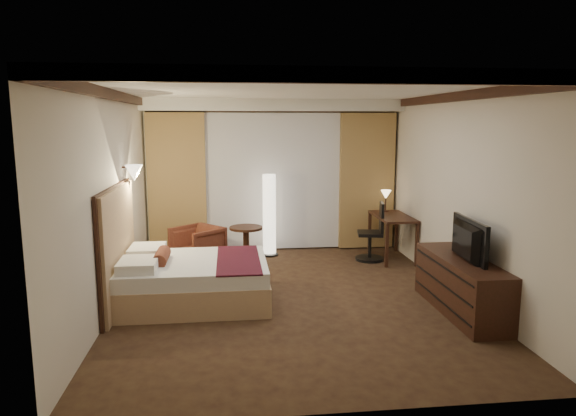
{
  "coord_description": "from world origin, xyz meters",
  "views": [
    {
      "loc": [
        -0.79,
        -6.46,
        2.3
      ],
      "look_at": [
        0.0,
        0.4,
        1.15
      ],
      "focal_mm": 32.0,
      "sensor_mm": 36.0,
      "label": 1
    }
  ],
  "objects": [
    {
      "name": "floor",
      "position": [
        0.0,
        0.0,
        0.0
      ],
      "size": [
        4.5,
        5.5,
        0.01
      ],
      "primitive_type": "cube",
      "color": "#311B13",
      "rests_on": "ground"
    },
    {
      "name": "ceiling",
      "position": [
        0.0,
        0.0,
        2.7
      ],
      "size": [
        4.5,
        5.5,
        0.01
      ],
      "primitive_type": "cube",
      "color": "white",
      "rests_on": "back_wall"
    },
    {
      "name": "back_wall",
      "position": [
        0.0,
        2.75,
        1.35
      ],
      "size": [
        4.5,
        0.02,
        2.7
      ],
      "primitive_type": "cube",
      "color": "beige",
      "rests_on": "floor"
    },
    {
      "name": "left_wall",
      "position": [
        -2.25,
        0.0,
        1.35
      ],
      "size": [
        0.02,
        5.5,
        2.7
      ],
      "primitive_type": "cube",
      "color": "beige",
      "rests_on": "floor"
    },
    {
      "name": "right_wall",
      "position": [
        2.25,
        0.0,
        1.35
      ],
      "size": [
        0.02,
        5.5,
        2.7
      ],
      "primitive_type": "cube",
      "color": "beige",
      "rests_on": "floor"
    },
    {
      "name": "crown_molding",
      "position": [
        0.0,
        0.0,
        2.64
      ],
      "size": [
        4.5,
        5.5,
        0.12
      ],
      "primitive_type": null,
      "color": "black",
      "rests_on": "ceiling"
    },
    {
      "name": "soffit",
      "position": [
        0.0,
        2.5,
        2.6
      ],
      "size": [
        4.5,
        0.5,
        0.2
      ],
      "primitive_type": "cube",
      "color": "white",
      "rests_on": "ceiling"
    },
    {
      "name": "curtain_sheer",
      "position": [
        0.0,
        2.67,
        1.25
      ],
      "size": [
        2.48,
        0.04,
        2.45
      ],
      "primitive_type": "cube",
      "color": "silver",
      "rests_on": "back_wall"
    },
    {
      "name": "curtain_left_drape",
      "position": [
        -1.7,
        2.61,
        1.25
      ],
      "size": [
        1.0,
        0.14,
        2.45
      ],
      "primitive_type": "cube",
      "color": "tan",
      "rests_on": "back_wall"
    },
    {
      "name": "curtain_right_drape",
      "position": [
        1.7,
        2.61,
        1.25
      ],
      "size": [
        1.0,
        0.14,
        2.45
      ],
      "primitive_type": "cube",
      "color": "tan",
      "rests_on": "back_wall"
    },
    {
      "name": "wall_sconce",
      "position": [
        -2.09,
        0.76,
        1.62
      ],
      "size": [
        0.24,
        0.24,
        0.24
      ],
      "primitive_type": null,
      "color": "white",
      "rests_on": "left_wall"
    },
    {
      "name": "bed",
      "position": [
        -1.25,
        0.03,
        0.27
      ],
      "size": [
        1.87,
        1.46,
        0.55
      ],
      "primitive_type": null,
      "color": "white",
      "rests_on": "floor"
    },
    {
      "name": "headboard",
      "position": [
        -2.2,
        0.03,
        0.75
      ],
      "size": [
        0.12,
        1.76,
        1.5
      ],
      "primitive_type": null,
      "color": "tan",
      "rests_on": "floor"
    },
    {
      "name": "armchair",
      "position": [
        -1.33,
        1.8,
        0.35
      ],
      "size": [
        0.93,
        0.94,
        0.7
      ],
      "primitive_type": "imported",
      "rotation": [
        0.0,
        0.0,
        -0.85
      ],
      "color": "#542519",
      "rests_on": "floor"
    },
    {
      "name": "side_table",
      "position": [
        -0.53,
        1.86,
        0.3
      ],
      "size": [
        0.55,
        0.55,
        0.61
      ],
      "primitive_type": null,
      "color": "black",
      "rests_on": "floor"
    },
    {
      "name": "floor_lamp",
      "position": [
        -0.11,
        2.27,
        0.72
      ],
      "size": [
        0.3,
        0.3,
        1.44
      ],
      "primitive_type": null,
      "color": "white",
      "rests_on": "floor"
    },
    {
      "name": "desk",
      "position": [
        1.95,
        1.82,
        0.38
      ],
      "size": [
        0.55,
        1.12,
        0.75
      ],
      "primitive_type": null,
      "color": "black",
      "rests_on": "floor"
    },
    {
      "name": "desk_lamp",
      "position": [
        1.95,
        2.23,
        0.92
      ],
      "size": [
        0.18,
        0.18,
        0.34
      ],
      "primitive_type": null,
      "color": "#FFD899",
      "rests_on": "desk"
    },
    {
      "name": "office_chair",
      "position": [
        1.55,
        1.77,
        0.5
      ],
      "size": [
        0.56,
        0.56,
        0.99
      ],
      "primitive_type": null,
      "rotation": [
        0.0,
        0.0,
        -0.19
      ],
      "color": "black",
      "rests_on": "floor"
    },
    {
      "name": "dresser",
      "position": [
        2.0,
        -0.73,
        0.34
      ],
      "size": [
        0.5,
        1.74,
        0.68
      ],
      "primitive_type": null,
      "color": "black",
      "rests_on": "floor"
    },
    {
      "name": "television",
      "position": [
        1.97,
        -0.73,
        0.96
      ],
      "size": [
        0.63,
        1.02,
        0.13
      ],
      "primitive_type": "imported",
      "rotation": [
        0.0,
        0.0,
        1.5
      ],
      "color": "black",
      "rests_on": "dresser"
    }
  ]
}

